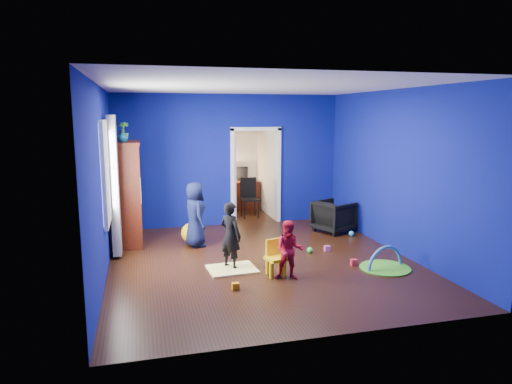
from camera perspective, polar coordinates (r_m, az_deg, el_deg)
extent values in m
cube|color=black|center=(7.82, 0.69, -8.65)|extent=(5.00, 5.50, 0.01)
cube|color=white|center=(7.43, 0.74, 13.09)|extent=(5.00, 5.50, 0.01)
cube|color=navy|center=(10.15, -3.34, 3.96)|extent=(5.00, 0.02, 2.90)
cube|color=navy|center=(4.92, 9.08, -2.25)|extent=(5.00, 0.02, 2.90)
cube|color=navy|center=(7.26, -18.72, 1.18)|extent=(0.02, 5.50, 2.90)
cube|color=navy|center=(8.49, 17.25, 2.42)|extent=(0.02, 5.50, 2.90)
imported|color=black|center=(9.79, 9.69, -3.00)|extent=(0.96, 0.95, 0.67)
imported|color=black|center=(7.34, -3.20, -5.44)|extent=(0.45, 0.47, 1.09)
imported|color=#10183B|center=(8.61, -7.64, -2.80)|extent=(0.50, 0.67, 1.22)
imported|color=red|center=(6.90, 4.21, -7.27)|extent=(0.52, 0.46, 0.90)
imported|color=#0D6069|center=(8.61, -16.34, 6.65)|extent=(0.22, 0.22, 0.20)
imported|color=green|center=(9.13, -16.26, 7.30)|extent=(0.22, 0.22, 0.36)
cube|color=#40130A|center=(9.02, -15.95, -0.13)|extent=(0.58, 1.14, 1.96)
cube|color=silver|center=(9.01, -15.71, 0.14)|extent=(0.46, 0.70, 0.54)
cube|color=#F2E07A|center=(7.41, -3.01, -9.59)|extent=(0.79, 0.65, 0.03)
sphere|color=yellow|center=(8.94, -8.10, -5.07)|extent=(0.39, 0.39, 0.39)
cube|color=yellow|center=(7.10, 2.51, -8.46)|extent=(0.35, 0.35, 0.50)
cylinder|color=green|center=(7.75, 15.82, -9.12)|extent=(0.81, 0.81, 0.02)
torus|color=#3F8CD8|center=(7.74, 15.82, -9.05)|extent=(0.72, 0.23, 0.73)
cube|color=white|center=(7.59, -18.46, 2.31)|extent=(0.03, 0.95, 1.55)
cube|color=slate|center=(8.17, -17.29, 0.73)|extent=(0.14, 0.42, 2.40)
cube|color=white|center=(10.33, -0.05, 1.84)|extent=(1.16, 0.10, 2.10)
cube|color=#3D140A|center=(11.89, -1.86, -0.42)|extent=(0.88, 0.44, 0.75)
cube|color=black|center=(11.92, -2.00, 2.40)|extent=(0.40, 0.05, 0.32)
sphere|color=#FFD88C|center=(11.80, -3.26, 2.22)|extent=(0.14, 0.14, 0.14)
cube|color=black|center=(10.95, -0.77, -0.84)|extent=(0.40, 0.40, 0.92)
cube|color=white|center=(11.82, -2.02, 7.55)|extent=(0.88, 0.24, 0.04)
cube|color=red|center=(7.77, 12.13, -8.59)|extent=(0.10, 0.08, 0.10)
sphere|color=#28ABE5|center=(9.57, 11.84, -5.08)|extent=(0.11, 0.11, 0.11)
cube|color=orange|center=(6.61, -2.57, -11.69)|extent=(0.10, 0.08, 0.10)
sphere|color=green|center=(8.30, 6.75, -7.21)|extent=(0.11, 0.11, 0.11)
cube|color=#B9458C|center=(8.45, 8.88, -6.99)|extent=(0.10, 0.08, 0.10)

